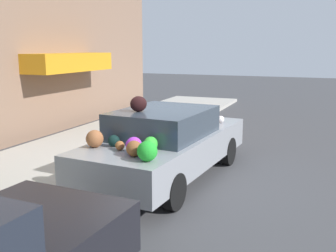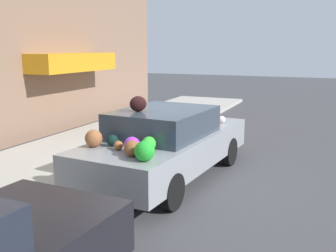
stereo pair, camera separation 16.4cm
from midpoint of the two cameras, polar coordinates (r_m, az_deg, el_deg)
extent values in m
plane|color=#424244|center=(8.17, -1.16, -7.37)|extent=(60.00, 60.00, 0.00)
cube|color=#B2ADA3|center=(9.50, -16.35, -4.74)|extent=(24.00, 3.20, 0.13)
cube|color=orange|center=(12.53, -14.36, 8.95)|extent=(3.40, 0.90, 0.55)
cylinder|color=gold|center=(10.53, -5.38, -0.86)|extent=(0.20, 0.20, 0.55)
sphere|color=gold|center=(10.46, -5.41, 0.93)|extent=(0.18, 0.18, 0.18)
cube|color=gray|center=(7.96, -0.59, -3.24)|extent=(4.71, 2.13, 0.61)
cube|color=#333D47|center=(7.68, -1.22, 0.51)|extent=(2.18, 1.72, 0.52)
cylinder|color=black|center=(9.62, -1.08, -2.54)|extent=(0.64, 0.23, 0.63)
cylinder|color=black|center=(9.00, 8.23, -3.63)|extent=(0.64, 0.23, 0.63)
cylinder|color=black|center=(7.32, -11.51, -7.26)|extent=(0.64, 0.23, 0.63)
cylinder|color=black|center=(6.49, 0.15, -9.49)|extent=(0.64, 0.23, 0.63)
sphere|color=olive|center=(9.75, 3.02, 2.14)|extent=(0.31, 0.31, 0.29)
sphere|color=#935732|center=(6.91, -11.26, -1.82)|extent=(0.33, 0.33, 0.30)
ellipsoid|color=green|center=(6.51, -3.29, -2.66)|extent=(0.31, 0.24, 0.25)
sphere|color=green|center=(5.96, -3.82, -3.67)|extent=(0.44, 0.44, 0.31)
sphere|color=blue|center=(6.97, -11.40, -1.92)|extent=(0.34, 0.34, 0.25)
ellipsoid|color=green|center=(9.35, 5.70, 1.82)|extent=(0.36, 0.36, 0.33)
sphere|color=red|center=(8.81, 4.98, 0.88)|extent=(0.22, 0.22, 0.21)
sphere|color=white|center=(9.07, 7.14, 0.97)|extent=(0.22, 0.22, 0.16)
sphere|color=blue|center=(6.18, -3.96, -3.52)|extent=(0.33, 0.33, 0.23)
ellipsoid|color=black|center=(7.37, -4.94, 3.21)|extent=(0.38, 0.39, 0.29)
ellipsoid|color=white|center=(8.96, 1.02, 1.06)|extent=(0.29, 0.28, 0.20)
sphere|color=black|center=(6.91, -8.56, -2.14)|extent=(0.28, 0.28, 0.21)
sphere|color=purple|center=(6.43, -5.71, -2.79)|extent=(0.38, 0.38, 0.27)
sphere|color=orange|center=(9.07, 4.60, 1.48)|extent=(0.31, 0.31, 0.31)
sphere|color=brown|center=(6.25, -5.69, -3.27)|extent=(0.36, 0.36, 0.26)
sphere|color=blue|center=(9.30, 4.62, 1.77)|extent=(0.41, 0.41, 0.32)
sphere|color=#93572C|center=(6.66, -7.70, -2.83)|extent=(0.22, 0.22, 0.16)
camera|label=1|loc=(0.08, -90.60, -0.12)|focal=42.00mm
camera|label=2|loc=(0.08, 89.40, 0.12)|focal=42.00mm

